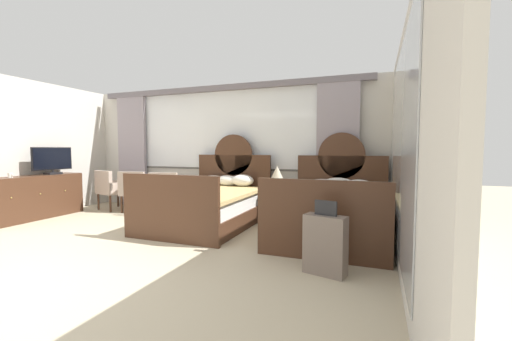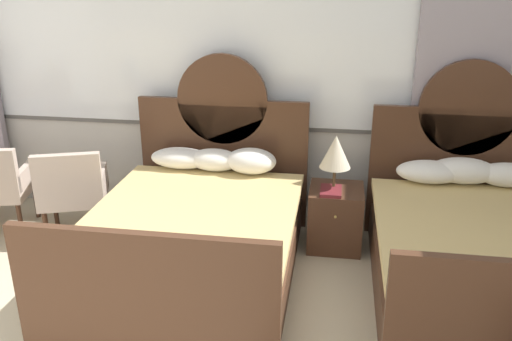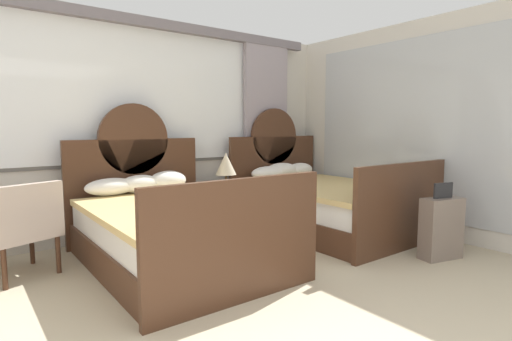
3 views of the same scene
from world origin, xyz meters
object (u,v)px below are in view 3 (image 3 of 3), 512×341
table_lamp_on_nightstand (226,164)px  armchair_by_window_left (21,224)px  nightstand_between_beds (227,211)px  suitcase_on_floor (441,228)px  book_on_nightstand (228,190)px  bed_near_window (174,228)px  bed_near_mirror (324,203)px

table_lamp_on_nightstand → armchair_by_window_left: (-2.32, -0.20, -0.39)m
nightstand_between_beds → suitcase_on_floor: bearing=-62.1°
book_on_nightstand → table_lamp_on_nightstand: bearing=74.1°
bed_near_window → armchair_by_window_left: size_ratio=2.58×
bed_near_window → bed_near_mirror: same height
bed_near_window → nightstand_between_beds: (1.08, 0.69, -0.08)m
armchair_by_window_left → bed_near_mirror: bearing=-7.7°
bed_near_window → table_lamp_on_nightstand: size_ratio=4.65×
bed_near_window → suitcase_on_floor: bed_near_window is taller
table_lamp_on_nightstand → armchair_by_window_left: 2.36m
bed_near_mirror → book_on_nightstand: (-1.13, 0.59, 0.21)m
table_lamp_on_nightstand → armchair_by_window_left: table_lamp_on_nightstand is taller
bed_near_window → nightstand_between_beds: size_ratio=4.09×
bed_near_window → table_lamp_on_nightstand: 1.36m
table_lamp_on_nightstand → armchair_by_window_left: bearing=-175.1°
bed_near_mirror → book_on_nightstand: 1.29m
table_lamp_on_nightstand → book_on_nightstand: bearing=-105.9°
bed_near_window → table_lamp_on_nightstand: (1.05, 0.67, 0.53)m
bed_near_mirror → armchair_by_window_left: bed_near_mirror is taller
table_lamp_on_nightstand → suitcase_on_floor: 2.59m
book_on_nightstand → armchair_by_window_left: size_ratio=0.30×
table_lamp_on_nightstand → book_on_nightstand: 0.33m
table_lamp_on_nightstand → nightstand_between_beds: bearing=31.6°
bed_near_window → armchair_by_window_left: bed_near_window is taller
armchair_by_window_left → book_on_nightstand: bearing=3.1°
table_lamp_on_nightstand → suitcase_on_floor: bearing=-61.3°
nightstand_between_beds → suitcase_on_floor: size_ratio=0.69×
bed_near_mirror → suitcase_on_floor: (0.11, -1.55, -0.03)m
book_on_nightstand → armchair_by_window_left: (-2.30, -0.12, -0.07)m
nightstand_between_beds → armchair_by_window_left: (-2.35, -0.22, 0.22)m
table_lamp_on_nightstand → suitcase_on_floor: table_lamp_on_nightstand is taller
nightstand_between_beds → suitcase_on_floor: (1.19, -2.24, 0.05)m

